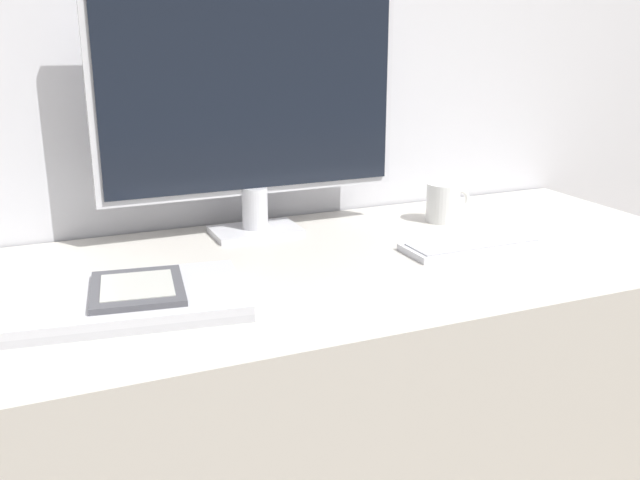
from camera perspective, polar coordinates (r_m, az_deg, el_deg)
desk at (r=1.42m, az=1.26°, el=-15.59°), size 1.47×0.64×0.72m
monitor at (r=1.38m, az=-5.50°, el=11.09°), size 0.60×0.11×0.48m
keyboard at (r=1.36m, az=12.10°, el=-0.38°), size 0.27×0.10×0.01m
laptop at (r=1.09m, az=-15.15°, el=-4.61°), size 0.37×0.26×0.02m
ereader at (r=1.09m, az=-14.40°, el=-3.74°), size 0.16×0.18×0.01m
coffee_mug at (r=1.53m, az=9.89°, el=2.98°), size 0.10×0.07×0.08m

